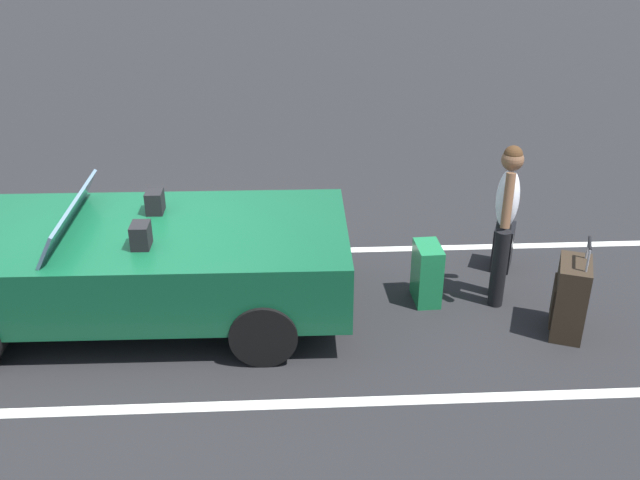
# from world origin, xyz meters

# --- Properties ---
(ground_plane) EXTENTS (80.00, 80.00, 0.00)m
(ground_plane) POSITION_xyz_m (0.00, 0.00, 0.00)
(ground_plane) COLOR black
(lot_line_near) EXTENTS (18.00, 0.12, 0.01)m
(lot_line_near) POSITION_xyz_m (0.00, -1.26, 0.00)
(lot_line_near) COLOR silver
(lot_line_near) RESTS_ON ground_plane
(lot_line_mid) EXTENTS (18.00, 0.12, 0.01)m
(lot_line_mid) POSITION_xyz_m (0.00, 1.44, 0.00)
(lot_line_mid) COLOR silver
(lot_line_mid) RESTS_ON ground_plane
(convertible_car) EXTENTS (4.16, 1.88, 1.24)m
(convertible_car) POSITION_xyz_m (0.21, -0.00, 0.59)
(convertible_car) COLOR #0F4C2D
(convertible_car) RESTS_ON ground_plane
(suitcase_large_black) EXTENTS (0.43, 0.55, 0.97)m
(suitcase_large_black) POSITION_xyz_m (-4.10, 0.52, 0.37)
(suitcase_large_black) COLOR #2D2319
(suitcase_large_black) RESTS_ON ground_plane
(suitcase_medium_bright) EXTENTS (0.26, 0.41, 0.62)m
(suitcase_medium_bright) POSITION_xyz_m (-2.88, -0.13, 0.31)
(suitcase_medium_bright) COLOR #19723F
(suitcase_medium_bright) RESTS_ON ground_plane
(suitcase_small_carryon) EXTENTS (0.32, 0.39, 0.50)m
(suitcase_small_carryon) POSITION_xyz_m (-3.84, -0.78, 0.25)
(suitcase_small_carryon) COLOR black
(suitcase_small_carryon) RESTS_ON ground_plane
(traveler_person) EXTENTS (0.30, 0.60, 1.65)m
(traveler_person) POSITION_xyz_m (-3.60, -0.11, 0.93)
(traveler_person) COLOR black
(traveler_person) RESTS_ON ground_plane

